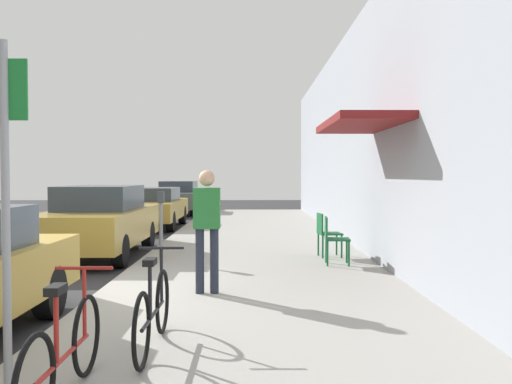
{
  "coord_description": "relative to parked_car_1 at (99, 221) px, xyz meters",
  "views": [
    {
      "loc": [
        2.17,
        -7.31,
        1.76
      ],
      "look_at": [
        2.28,
        6.25,
        1.32
      ],
      "focal_mm": 37.81,
      "sensor_mm": 36.0,
      "label": 1
    }
  ],
  "objects": [
    {
      "name": "parked_car_2",
      "position": [
        0.0,
        6.36,
        -0.08
      ],
      "size": [
        1.8,
        4.4,
        1.33
      ],
      "color": "#A58433",
      "rests_on": "ground_plane"
    },
    {
      "name": "parking_meter",
      "position": [
        1.55,
        -1.32,
        0.11
      ],
      "size": [
        0.12,
        0.1,
        1.32
      ],
      "color": "slate",
      "rests_on": "sidewalk_slab"
    },
    {
      "name": "bicycle_1",
      "position": [
        2.35,
        -6.52,
        -0.3
      ],
      "size": [
        0.46,
        1.71,
        0.9
      ],
      "color": "black",
      "rests_on": "sidewalk_slab"
    },
    {
      "name": "parked_car_1",
      "position": [
        0.0,
        0.0,
        0.0
      ],
      "size": [
        1.8,
        4.4,
        1.52
      ],
      "color": "#A58433",
      "rests_on": "ground_plane"
    },
    {
      "name": "street_sign",
      "position": [
        1.5,
        -7.64,
        0.86
      ],
      "size": [
        0.32,
        0.06,
        2.6
      ],
      "color": "gray",
      "rests_on": "sidewalk_slab"
    },
    {
      "name": "sidewalk_slab",
      "position": [
        3.35,
        -2.22,
        -0.72
      ],
      "size": [
        4.5,
        32.0,
        0.12
      ],
      "primitive_type": "cube",
      "color": "#9E9B93",
      "rests_on": "ground_plane"
    },
    {
      "name": "cafe_chair_0",
      "position": [
        4.75,
        -1.76,
        -0.15
      ],
      "size": [
        0.47,
        0.47,
        0.87
      ],
      "color": "#14592D",
      "rests_on": "sidewalk_slab"
    },
    {
      "name": "bicycle_0",
      "position": [
        1.92,
        -7.69,
        -0.3
      ],
      "size": [
        0.46,
        1.71,
        0.9
      ],
      "color": "black",
      "rests_on": "sidewalk_slab"
    },
    {
      "name": "parked_car_3",
      "position": [
        0.0,
        12.59,
        -0.02
      ],
      "size": [
        1.8,
        4.4,
        1.47
      ],
      "color": "#47514C",
      "rests_on": "ground_plane"
    },
    {
      "name": "cafe_chair_1",
      "position": [
        4.75,
        -0.84,
        -0.15
      ],
      "size": [
        0.48,
        0.48,
        0.87
      ],
      "color": "#14592D",
      "rests_on": "sidewalk_slab"
    },
    {
      "name": "building_facade",
      "position": [
        5.74,
        -2.22,
        1.84
      ],
      "size": [
        1.4,
        32.0,
        5.24
      ],
      "color": "#999EA8",
      "rests_on": "ground_plane"
    },
    {
      "name": "pedestrian_standing",
      "position": [
        2.65,
        -4.13,
        0.34
      ],
      "size": [
        0.36,
        0.22,
        1.7
      ],
      "color": "#232838",
      "rests_on": "sidewalk_slab"
    },
    {
      "name": "ground_plane",
      "position": [
        1.1,
        -4.22,
        -0.78
      ],
      "size": [
        60.0,
        60.0,
        0.0
      ],
      "primitive_type": "plane",
      "color": "#2D2D30"
    }
  ]
}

